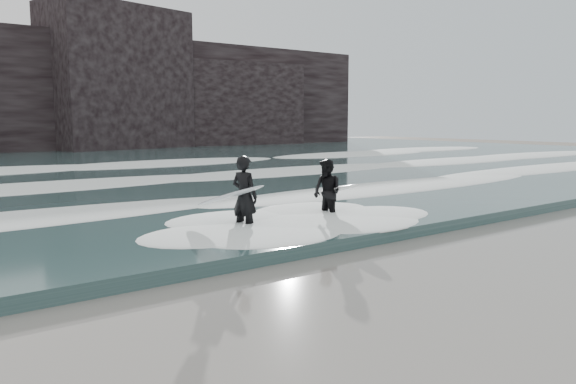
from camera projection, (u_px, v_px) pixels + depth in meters
ground at (489, 276)px, 10.29m from camera, size 120.00×120.00×0.00m
sea at (58, 165)px, 33.29m from camera, size 90.00×52.00×0.30m
foam_near at (233, 199)px, 17.38m from camera, size 60.00×3.20×0.20m
foam_mid at (144, 179)px, 22.94m from camera, size 60.00×4.00×0.24m
foam_far at (78, 164)px, 30.08m from camera, size 60.00×4.80×0.30m
surfer_left at (242, 196)px, 13.66m from camera, size 1.34×2.19×1.99m
surfer_right at (328, 192)px, 15.23m from camera, size 1.14×1.87×1.78m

